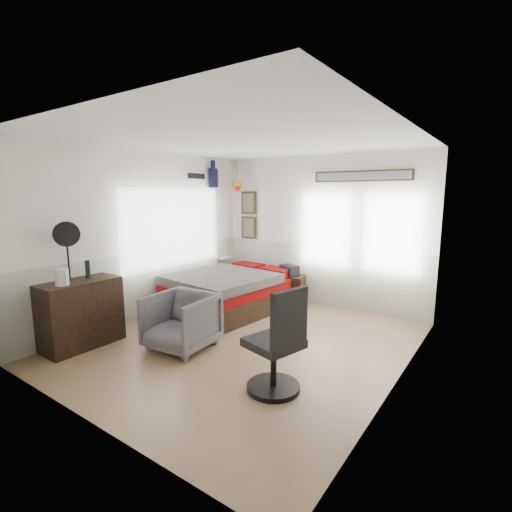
{
  "coord_description": "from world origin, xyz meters",
  "views": [
    {
      "loc": [
        2.9,
        -3.89,
        2.03
      ],
      "look_at": [
        -0.1,
        0.4,
        1.15
      ],
      "focal_mm": 26.0,
      "sensor_mm": 36.0,
      "label": 1
    }
  ],
  "objects_px": {
    "armchair": "(181,321)",
    "bed": "(230,292)",
    "dresser": "(81,314)",
    "task_chair": "(278,350)",
    "nightstand": "(289,290)"
  },
  "relations": [
    {
      "from": "bed",
      "to": "dresser",
      "type": "bearing_deg",
      "value": -99.59
    },
    {
      "from": "bed",
      "to": "task_chair",
      "type": "bearing_deg",
      "value": -34.99
    },
    {
      "from": "dresser",
      "to": "task_chair",
      "type": "relative_size",
      "value": 0.89
    },
    {
      "from": "dresser",
      "to": "task_chair",
      "type": "height_order",
      "value": "task_chair"
    },
    {
      "from": "bed",
      "to": "armchair",
      "type": "relative_size",
      "value": 2.78
    },
    {
      "from": "dresser",
      "to": "nightstand",
      "type": "distance_m",
      "value": 3.53
    },
    {
      "from": "bed",
      "to": "armchair",
      "type": "xyz_separation_m",
      "value": [
        0.49,
        -1.64,
        0.04
      ]
    },
    {
      "from": "armchair",
      "to": "bed",
      "type": "bearing_deg",
      "value": 102.36
    },
    {
      "from": "dresser",
      "to": "task_chair",
      "type": "distance_m",
      "value": 2.83
    },
    {
      "from": "bed",
      "to": "task_chair",
      "type": "xyz_separation_m",
      "value": [
        2.12,
        -1.86,
        0.13
      ]
    },
    {
      "from": "dresser",
      "to": "nightstand",
      "type": "xyz_separation_m",
      "value": [
        1.32,
        3.27,
        -0.18
      ]
    },
    {
      "from": "bed",
      "to": "nightstand",
      "type": "xyz_separation_m",
      "value": [
        0.65,
        0.92,
        -0.06
      ]
    },
    {
      "from": "nightstand",
      "to": "bed",
      "type": "bearing_deg",
      "value": -139.27
    },
    {
      "from": "armchair",
      "to": "nightstand",
      "type": "distance_m",
      "value": 2.57
    },
    {
      "from": "task_chair",
      "to": "dresser",
      "type": "bearing_deg",
      "value": -155.52
    }
  ]
}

